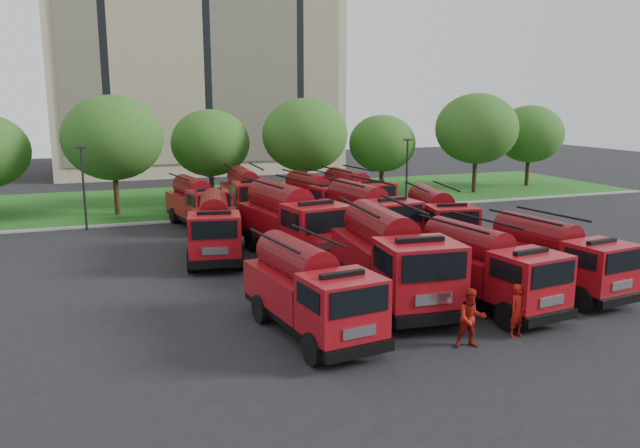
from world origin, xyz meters
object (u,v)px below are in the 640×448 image
Objects in this scene: fire_truck_11 at (355,195)px; firefighter_2 at (624,287)px; fire_truck_4 at (214,227)px; fire_truck_9 at (247,195)px; fire_truck_7 at (436,218)px; fire_truck_0 at (309,290)px; firefighter_5 at (526,250)px; fire_truck_8 at (197,203)px; firefighter_4 at (281,287)px; fire_truck_3 at (554,256)px; firefighter_3 at (569,291)px; fire_truck_10 at (315,198)px; firefighter_1 at (470,347)px; fire_truck_5 at (291,221)px; fire_truck_1 at (391,258)px; fire_truck_2 at (485,267)px; firefighter_0 at (516,336)px.

firefighter_2 is at bearing -82.87° from fire_truck_11.
fire_truck_9 is (3.95, 9.56, 0.08)m from fire_truck_4.
fire_truck_7 is at bearing 2.61° from fire_truck_4.
fire_truck_0 is 4.55× the size of firefighter_5.
fire_truck_4 is 1.05× the size of fire_truck_8.
fire_truck_8 is 24.59m from firefighter_2.
firefighter_2 is (15.56, -10.96, -1.60)m from fire_truck_4.
firefighter_5 is (11.99, -13.48, -1.67)m from fire_truck_9.
fire_truck_3 is at bearing -153.95° from firefighter_4.
fire_truck_10 is at bearing -86.67° from firefighter_3.
firefighter_2 is 2.69m from firefighter_3.
firefighter_2 is at bearing 34.65° from firefighter_1.
fire_truck_0 is 16.68m from firefighter_5.
fire_truck_8 is 0.99× the size of fire_truck_10.
fire_truck_5 reaches higher than fire_truck_9.
fire_truck_9 is at bearing -48.88° from firefighter_4.
fire_truck_4 is 13.35m from fire_truck_11.
firefighter_5 is at bearing -48.09° from fire_truck_8.
firefighter_1 is 8.21m from firefighter_3.
fire_truck_7 is at bearing -94.70° from firefighter_3.
firefighter_3 is (7.31, 3.74, 0.00)m from firefighter_1.
fire_truck_1 is at bearing -89.29° from fire_truck_5.
firefighter_4 is at bearing -63.40° from fire_truck_4.
fire_truck_4 is 19.10m from firefighter_2.
fire_truck_0 is 0.98× the size of fire_truck_7.
fire_truck_5 is 9.56m from fire_truck_10.
fire_truck_9 reaches higher than firefighter_5.
fire_truck_5 reaches higher than firefighter_3.
fire_truck_9 reaches higher than firefighter_3.
fire_truck_9 is at bearing -17.04° from firefighter_5.
fire_truck_11 is (5.74, 17.02, -0.22)m from fire_truck_1.
fire_truck_2 is 18.80m from fire_truck_11.
fire_truck_7 is at bearing 61.40° from firefighter_0.
fire_truck_4 reaches higher than firefighter_2.
fire_truck_1 reaches higher than fire_truck_7.
fire_truck_5 reaches higher than firefighter_0.
fire_truck_4 is at bearing -176.35° from fire_truck_7.
fire_truck_8 is at bearing 7.90° from firefighter_2.
firefighter_1 is at bearing -91.29° from fire_truck_5.
fire_truck_2 is at bearing -7.14° from firefighter_3.
fire_truck_0 is 7.32m from fire_truck_2.
fire_truck_4 is at bearing -145.19° from fire_truck_10.
fire_truck_8 is 4.36× the size of firefighter_2.
fire_truck_7 is at bearing -76.14° from fire_truck_10.
fire_truck_1 is at bearing -108.04° from fire_truck_10.
fire_truck_1 is 4.42× the size of firefighter_0.
fire_truck_8 is 3.77× the size of firefighter_0.
firefighter_1 is 1.28× the size of firefighter_5.
fire_truck_1 is (4.09, 2.03, 0.27)m from fire_truck_0.
firefighter_0 is at bearing 174.73° from firefighter_4.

